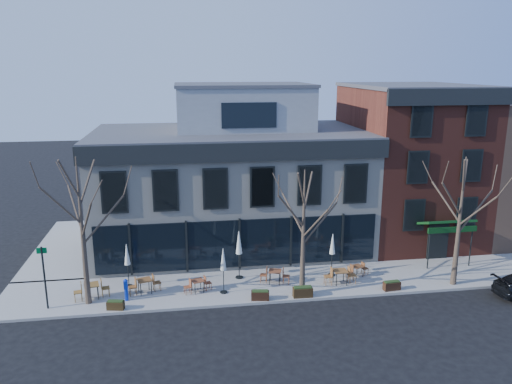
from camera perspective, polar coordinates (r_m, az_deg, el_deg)
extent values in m
plane|color=black|center=(31.34, -1.87, -9.13)|extent=(120.00, 120.00, 0.00)
cube|color=gray|center=(29.91, 4.92, -10.21)|extent=(33.50, 4.70, 0.15)
cube|color=gray|center=(37.56, -20.43, -5.90)|extent=(4.50, 12.00, 0.15)
cube|color=beige|center=(34.78, -2.91, 0.20)|extent=(18.00, 10.00, 8.00)
cube|color=#47474C|center=(34.03, -3.00, 6.83)|extent=(18.30, 10.30, 0.30)
cube|color=black|center=(29.07, -1.97, 4.57)|extent=(18.30, 0.25, 1.10)
cube|color=black|center=(34.42, -18.34, 5.37)|extent=(0.25, 10.30, 1.10)
cube|color=black|center=(30.58, -1.89, -5.91)|extent=(17.20, 0.12, 3.00)
cube|color=black|center=(34.71, -17.78, -4.12)|extent=(0.12, 7.50, 3.00)
cube|color=gray|center=(34.96, -1.55, 9.59)|extent=(9.00, 6.50, 3.00)
cube|color=maroon|center=(37.98, 16.99, 3.10)|extent=(8.00, 10.00, 11.00)
cube|color=#47474C|center=(37.37, 17.61, 11.48)|extent=(8.20, 10.20, 0.25)
cube|color=black|center=(32.87, 21.49, 10.08)|extent=(8.20, 0.25, 1.00)
cube|color=#0B3311|center=(33.57, 20.92, -3.22)|extent=(3.20, 1.66, 0.67)
cube|color=black|center=(34.73, 20.04, -5.44)|extent=(1.40, 0.10, 2.50)
cone|color=#382B21|center=(27.20, -19.23, -4.40)|extent=(0.34, 0.34, 7.92)
cylinder|color=#382B21|center=(27.02, -17.03, -3.07)|extent=(2.23, 0.50, 2.48)
cylinder|color=#382B21|center=(27.90, -19.97, -1.78)|extent=(1.03, 2.05, 2.14)
cylinder|color=#382B21|center=(26.65, -21.39, -1.49)|extent=(1.80, 0.75, 2.21)
cylinder|color=#382B21|center=(25.93, -18.79, -3.07)|extent=(1.03, 2.04, 2.28)
cone|color=#382B21|center=(26.94, 5.43, -4.80)|extent=(0.34, 0.34, 7.04)
cylinder|color=#382B21|center=(27.18, 7.32, -3.56)|extent=(2.00, 0.46, 2.21)
cylinder|color=#382B21|center=(27.37, 4.23, -2.45)|extent=(0.93, 1.84, 1.91)
cylinder|color=#382B21|center=(26.11, 4.05, -2.23)|extent=(1.61, 0.68, 1.97)
cylinder|color=#382B21|center=(25.99, 6.79, -3.61)|extent=(0.93, 1.83, 2.03)
cone|color=#382B21|center=(30.29, 22.23, -3.23)|extent=(0.34, 0.34, 7.48)
cylinder|color=#382B21|center=(30.81, 23.77, -2.05)|extent=(2.12, 0.48, 2.35)
cylinder|color=#382B21|center=(30.57, 20.85, -1.04)|extent=(0.98, 1.94, 2.03)
cylinder|color=#382B21|center=(29.27, 21.44, -0.77)|extent=(1.71, 0.71, 2.09)
cylinder|color=#382B21|center=(29.53, 23.98, -2.03)|extent=(0.98, 1.94, 2.16)
cylinder|color=black|center=(28.14, -23.01, -9.04)|extent=(0.10, 0.10, 3.40)
cube|color=#005926|center=(27.61, -23.31, -6.17)|extent=(0.50, 0.04, 0.30)
cylinder|color=#0D2DB5|center=(28.24, -14.59, -11.27)|extent=(0.19, 0.19, 0.67)
cube|color=#0D2DB5|center=(28.00, -14.67, -10.21)|extent=(0.22, 0.18, 0.48)
cone|color=#0D2DB5|center=(27.88, -14.71, -9.67)|extent=(0.25, 0.25, 0.12)
cube|color=brown|center=(28.78, -18.31, -10.03)|extent=(0.92, 0.92, 0.04)
cylinder|color=black|center=(28.66, -18.82, -11.08)|extent=(0.04, 0.04, 0.79)
cylinder|color=black|center=(28.67, -17.58, -10.96)|extent=(0.04, 0.04, 0.79)
cylinder|color=black|center=(29.22, -18.89, -10.58)|extent=(0.04, 0.04, 0.79)
cylinder|color=black|center=(29.23, -17.68, -10.46)|extent=(0.04, 0.04, 0.79)
cube|color=brown|center=(28.70, -12.63, -9.78)|extent=(0.92, 0.92, 0.04)
cylinder|color=black|center=(28.55, -13.03, -10.79)|extent=(0.04, 0.04, 0.75)
cylinder|color=black|center=(28.66, -11.87, -10.62)|extent=(0.04, 0.04, 0.75)
cylinder|color=black|center=(29.07, -13.29, -10.34)|extent=(0.04, 0.04, 0.75)
cylinder|color=black|center=(29.18, -12.15, -10.17)|extent=(0.04, 0.04, 0.75)
cube|color=brown|center=(28.36, -6.68, -10.02)|extent=(0.81, 0.81, 0.04)
cylinder|color=black|center=(28.21, -6.98, -10.94)|extent=(0.04, 0.04, 0.66)
cylinder|color=black|center=(28.36, -5.99, -10.76)|extent=(0.04, 0.04, 0.66)
cylinder|color=black|center=(28.65, -7.34, -10.53)|extent=(0.04, 0.04, 0.66)
cylinder|color=black|center=(28.80, -6.36, -10.36)|extent=(0.04, 0.04, 0.66)
cube|color=brown|center=(29.25, 2.18, -9.01)|extent=(0.88, 0.88, 0.04)
cylinder|color=black|center=(29.17, 1.55, -9.88)|extent=(0.04, 0.04, 0.73)
cylinder|color=black|center=(29.11, 2.67, -9.93)|extent=(0.04, 0.04, 0.73)
cylinder|color=black|center=(29.68, 1.68, -9.43)|extent=(0.04, 0.04, 0.73)
cylinder|color=black|center=(29.63, 2.78, -9.49)|extent=(0.04, 0.04, 0.73)
cube|color=brown|center=(29.50, 9.62, -8.87)|extent=(0.78, 0.78, 0.04)
cylinder|color=black|center=(29.30, 9.18, -9.88)|extent=(0.04, 0.04, 0.79)
cylinder|color=black|center=(29.48, 10.34, -9.78)|extent=(0.04, 0.04, 0.79)
cylinder|color=black|center=(29.84, 8.83, -9.41)|extent=(0.04, 0.04, 0.79)
cylinder|color=black|center=(30.02, 9.97, -9.31)|extent=(0.04, 0.04, 0.79)
cube|color=brown|center=(30.73, 11.52, -8.31)|extent=(0.78, 0.78, 0.04)
cylinder|color=black|center=(30.53, 11.40, -9.12)|extent=(0.04, 0.04, 0.64)
cylinder|color=black|center=(30.82, 12.14, -8.94)|extent=(0.04, 0.04, 0.64)
cylinder|color=black|center=(30.89, 10.83, -8.81)|extent=(0.04, 0.04, 0.64)
cylinder|color=black|center=(31.17, 11.57, -8.63)|extent=(0.04, 0.04, 0.64)
cylinder|color=black|center=(29.99, -14.31, -10.34)|extent=(0.41, 0.41, 0.06)
cylinder|color=black|center=(29.60, -14.42, -8.60)|extent=(0.05, 0.05, 2.03)
cone|color=silver|center=(29.26, -14.54, -6.93)|extent=(0.33, 0.33, 1.20)
cylinder|color=black|center=(28.40, -3.71, -11.35)|extent=(0.42, 0.42, 0.06)
cylinder|color=black|center=(27.97, -3.74, -9.48)|extent=(0.05, 0.05, 2.08)
cone|color=beige|center=(27.61, -3.77, -7.68)|extent=(0.34, 0.34, 1.23)
cylinder|color=black|center=(30.18, -1.93, -9.71)|extent=(0.47, 0.47, 0.06)
cylinder|color=black|center=(29.74, -1.95, -7.71)|extent=(0.05, 0.05, 2.34)
cone|color=silver|center=(29.36, -1.97, -5.78)|extent=(0.38, 0.38, 1.38)
cylinder|color=black|center=(30.86, 8.60, -9.32)|extent=(0.42, 0.42, 0.06)
cylinder|color=black|center=(30.47, 8.67, -7.57)|extent=(0.05, 0.05, 2.09)
cone|color=silver|center=(30.13, 8.74, -5.89)|extent=(0.34, 0.34, 1.24)
cube|color=#312310|center=(27.48, -15.75, -12.36)|extent=(0.93, 0.52, 0.44)
cube|color=#1E3314|center=(27.38, -15.78, -11.92)|extent=(0.83, 0.43, 0.07)
cube|color=black|center=(27.47, 0.48, -11.75)|extent=(1.01, 0.52, 0.48)
cube|color=#1E3314|center=(27.36, 0.48, -11.26)|extent=(0.91, 0.43, 0.08)
cube|color=#2F200F|center=(27.90, 5.36, -11.33)|extent=(1.08, 0.45, 0.53)
cube|color=#1E3314|center=(27.78, 5.37, -10.79)|extent=(0.97, 0.36, 0.09)
cube|color=#311C10|center=(29.57, 15.25, -10.32)|extent=(0.98, 0.46, 0.48)
cube|color=#1E3314|center=(29.47, 15.28, -9.86)|extent=(0.88, 0.37, 0.08)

